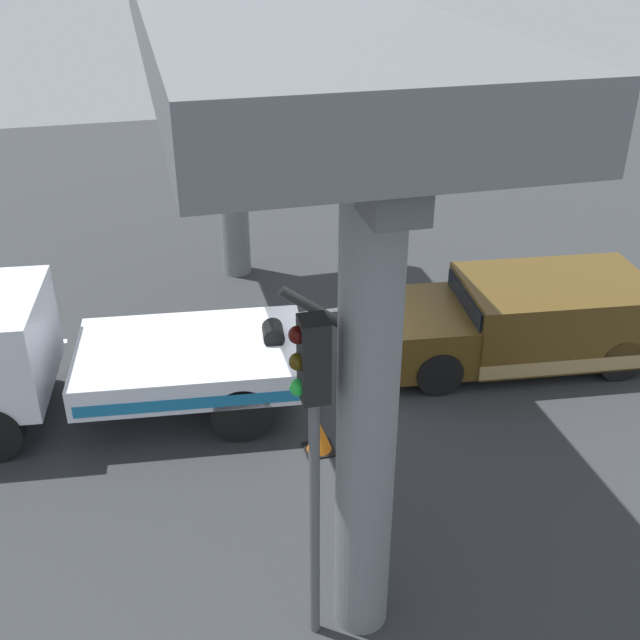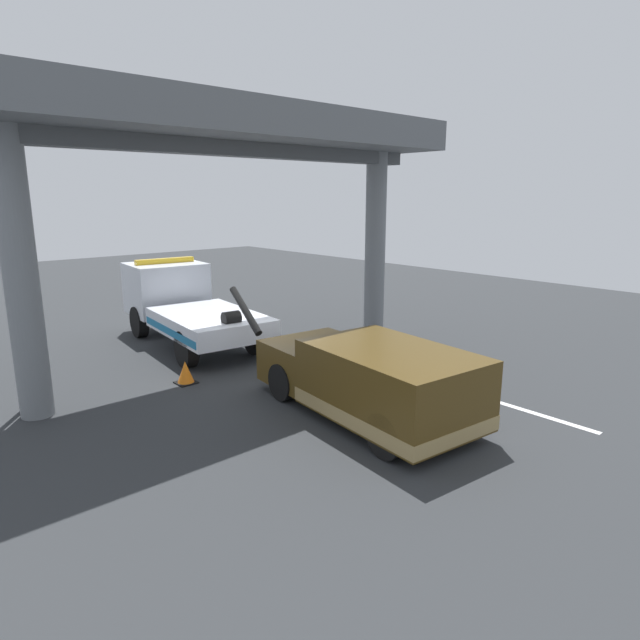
{
  "view_description": "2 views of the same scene",
  "coord_description": "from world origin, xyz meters",
  "px_view_note": "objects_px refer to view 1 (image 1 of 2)",
  "views": [
    {
      "loc": [
        2.98,
        11.47,
        7.81
      ],
      "look_at": [
        0.36,
        0.85,
        1.8
      ],
      "focal_mm": 43.47,
      "sensor_mm": 36.0,
      "label": 1
    },
    {
      "loc": [
        -10.88,
        7.75,
        4.47
      ],
      "look_at": [
        -1.44,
        -0.67,
        1.55
      ],
      "focal_mm": 30.32,
      "sensor_mm": 36.0,
      "label": 2
    }
  ],
  "objects_px": {
    "towed_van_green": "(522,321)",
    "tow_truck_white": "(73,353)",
    "traffic_cone_orange": "(319,437)",
    "traffic_light_near": "(312,419)"
  },
  "relations": [
    {
      "from": "towed_van_green",
      "to": "traffic_light_near",
      "type": "relative_size",
      "value": 1.26
    },
    {
      "from": "tow_truck_white",
      "to": "traffic_light_near",
      "type": "distance_m",
      "value": 6.3
    },
    {
      "from": "tow_truck_white",
      "to": "towed_van_green",
      "type": "relative_size",
      "value": 1.36
    },
    {
      "from": "towed_van_green",
      "to": "tow_truck_white",
      "type": "bearing_deg",
      "value": -0.61
    },
    {
      "from": "tow_truck_white",
      "to": "traffic_cone_orange",
      "type": "xyz_separation_m",
      "value": [
        -3.7,
        1.95,
        -0.94
      ]
    },
    {
      "from": "tow_truck_white",
      "to": "traffic_cone_orange",
      "type": "relative_size",
      "value": 13.22
    },
    {
      "from": "tow_truck_white",
      "to": "traffic_light_near",
      "type": "xyz_separation_m",
      "value": [
        -2.81,
        5.29,
        1.92
      ]
    },
    {
      "from": "towed_van_green",
      "to": "traffic_cone_orange",
      "type": "bearing_deg",
      "value": 22.99
    },
    {
      "from": "towed_van_green",
      "to": "traffic_light_near",
      "type": "height_order",
      "value": "traffic_light_near"
    },
    {
      "from": "tow_truck_white",
      "to": "towed_van_green",
      "type": "xyz_separation_m",
      "value": [
        -8.1,
        0.09,
        -0.42
      ]
    }
  ]
}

